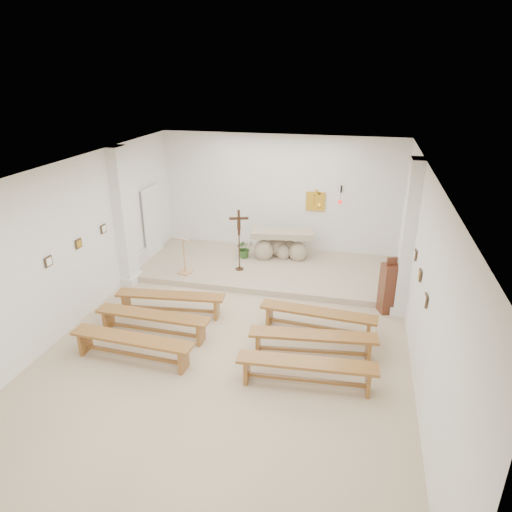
% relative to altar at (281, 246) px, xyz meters
% --- Properties ---
extents(ground, '(7.00, 10.00, 0.00)m').
position_rel_altar_xyz_m(ground, '(-0.22, -4.18, -0.49)').
color(ground, '#C3B28D').
rests_on(ground, ground).
extents(wall_left, '(0.02, 10.00, 3.50)m').
position_rel_altar_xyz_m(wall_left, '(-3.71, -4.18, 1.26)').
color(wall_left, white).
rests_on(wall_left, ground).
extents(wall_right, '(0.02, 10.00, 3.50)m').
position_rel_altar_xyz_m(wall_right, '(3.27, -4.18, 1.26)').
color(wall_right, white).
rests_on(wall_right, ground).
extents(wall_back, '(7.00, 0.02, 3.50)m').
position_rel_altar_xyz_m(wall_back, '(-0.22, 0.81, 1.26)').
color(wall_back, white).
rests_on(wall_back, ground).
extents(ceiling, '(7.00, 10.00, 0.02)m').
position_rel_altar_xyz_m(ceiling, '(-0.22, -4.18, 3.00)').
color(ceiling, silver).
rests_on(ceiling, wall_back).
extents(sanctuary_platform, '(6.98, 3.00, 0.15)m').
position_rel_altar_xyz_m(sanctuary_platform, '(-0.22, -0.68, -0.42)').
color(sanctuary_platform, tan).
rests_on(sanctuary_platform, ground).
extents(pilaster_left, '(0.26, 0.55, 3.50)m').
position_rel_altar_xyz_m(pilaster_left, '(-3.59, -2.18, 1.26)').
color(pilaster_left, white).
rests_on(pilaster_left, ground).
extents(pilaster_right, '(0.26, 0.55, 3.50)m').
position_rel_altar_xyz_m(pilaster_right, '(3.15, -2.18, 1.26)').
color(pilaster_right, white).
rests_on(pilaster_right, ground).
extents(gold_wall_relief, '(0.55, 0.04, 0.55)m').
position_rel_altar_xyz_m(gold_wall_relief, '(0.83, 0.78, 1.16)').
color(gold_wall_relief, yellow).
rests_on(gold_wall_relief, wall_back).
extents(sanctuary_lamp, '(0.11, 0.36, 0.44)m').
position_rel_altar_xyz_m(sanctuary_lamp, '(1.53, 0.53, 1.32)').
color(sanctuary_lamp, black).
rests_on(sanctuary_lamp, wall_back).
extents(station_frame_left_front, '(0.03, 0.20, 0.20)m').
position_rel_altar_xyz_m(station_frame_left_front, '(-3.69, -4.98, 1.23)').
color(station_frame_left_front, '#3B2C1A').
rests_on(station_frame_left_front, wall_left).
extents(station_frame_left_mid, '(0.03, 0.20, 0.20)m').
position_rel_altar_xyz_m(station_frame_left_mid, '(-3.69, -3.98, 1.23)').
color(station_frame_left_mid, '#3B2C1A').
rests_on(station_frame_left_mid, wall_left).
extents(station_frame_left_rear, '(0.03, 0.20, 0.20)m').
position_rel_altar_xyz_m(station_frame_left_rear, '(-3.69, -2.98, 1.23)').
color(station_frame_left_rear, '#3B2C1A').
rests_on(station_frame_left_rear, wall_left).
extents(station_frame_right_front, '(0.03, 0.20, 0.20)m').
position_rel_altar_xyz_m(station_frame_right_front, '(3.25, -4.98, 1.23)').
color(station_frame_right_front, '#3B2C1A').
rests_on(station_frame_right_front, wall_right).
extents(station_frame_right_mid, '(0.03, 0.20, 0.20)m').
position_rel_altar_xyz_m(station_frame_right_mid, '(3.25, -3.98, 1.23)').
color(station_frame_right_mid, '#3B2C1A').
rests_on(station_frame_right_mid, wall_right).
extents(station_frame_right_rear, '(0.03, 0.20, 0.20)m').
position_rel_altar_xyz_m(station_frame_right_rear, '(3.25, -2.98, 1.23)').
color(station_frame_right_rear, '#3B2C1A').
rests_on(station_frame_right_rear, wall_right).
extents(radiator_left, '(0.10, 0.85, 0.52)m').
position_rel_altar_xyz_m(radiator_left, '(-3.65, -1.48, -0.22)').
color(radiator_left, silver).
rests_on(radiator_left, ground).
extents(radiator_right, '(0.10, 0.85, 0.52)m').
position_rel_altar_xyz_m(radiator_right, '(3.21, -1.48, -0.22)').
color(radiator_right, silver).
rests_on(radiator_right, ground).
extents(altar, '(1.80, 0.90, 0.89)m').
position_rel_altar_xyz_m(altar, '(0.00, 0.00, 0.00)').
color(altar, tan).
rests_on(altar, sanctuary_platform).
extents(lectern, '(0.42, 0.38, 1.04)m').
position_rel_altar_xyz_m(lectern, '(-2.28, -1.67, 0.17)').
color(lectern, tan).
rests_on(lectern, sanctuary_platform).
extents(crucifix_stand, '(0.49, 0.22, 1.67)m').
position_rel_altar_xyz_m(crucifix_stand, '(-0.93, -1.10, 0.62)').
color(crucifix_stand, '#321E0F').
rests_on(crucifix_stand, sanctuary_platform).
extents(potted_plant, '(0.64, 0.61, 0.55)m').
position_rel_altar_xyz_m(potted_plant, '(-1.02, -0.23, -0.07)').
color(potted_plant, '#315C24').
rests_on(potted_plant, sanctuary_platform).
extents(donation_pedestal, '(0.46, 0.46, 1.34)m').
position_rel_altar_xyz_m(donation_pedestal, '(2.88, -2.28, 0.10)').
color(donation_pedestal, '#522A17').
rests_on(donation_pedestal, ground).
extents(bench_left_front, '(2.46, 0.66, 0.51)m').
position_rel_altar_xyz_m(bench_left_front, '(-1.87, -3.55, -0.11)').
color(bench_left_front, brown).
rests_on(bench_left_front, ground).
extents(bench_right_front, '(2.46, 0.58, 0.51)m').
position_rel_altar_xyz_m(bench_right_front, '(1.43, -3.55, -0.11)').
color(bench_right_front, brown).
rests_on(bench_right_front, ground).
extents(bench_left_second, '(2.44, 0.45, 0.51)m').
position_rel_altar_xyz_m(bench_left_second, '(-1.87, -4.46, -0.11)').
color(bench_left_second, brown).
rests_on(bench_left_second, ground).
extents(bench_right_second, '(2.46, 0.67, 0.51)m').
position_rel_altar_xyz_m(bench_right_second, '(1.43, -4.46, -0.11)').
color(bench_right_second, brown).
rests_on(bench_right_second, ground).
extents(bench_left_third, '(2.45, 0.52, 0.51)m').
position_rel_altar_xyz_m(bench_left_third, '(-1.87, -5.37, -0.11)').
color(bench_left_third, brown).
rests_on(bench_left_third, ground).
extents(bench_right_third, '(2.45, 0.55, 0.51)m').
position_rel_altar_xyz_m(bench_right_third, '(1.43, -5.37, -0.11)').
color(bench_right_third, brown).
rests_on(bench_right_third, ground).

